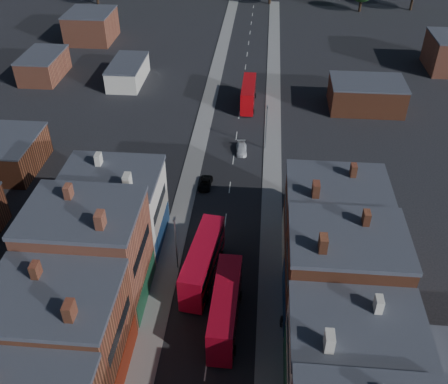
% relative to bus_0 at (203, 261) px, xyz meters
% --- Properties ---
extents(pavement_west, '(3.00, 200.00, 0.12)m').
position_rel_bus_0_xyz_m(pavement_west, '(-4.71, 21.36, -2.75)').
color(pavement_west, gray).
rests_on(pavement_west, ground).
extents(pavement_east, '(3.00, 200.00, 0.12)m').
position_rel_bus_0_xyz_m(pavement_east, '(8.29, 21.36, -2.75)').
color(pavement_east, gray).
rests_on(pavement_east, ground).
extents(lamp_post_2, '(0.25, 0.70, 8.12)m').
position_rel_bus_0_xyz_m(lamp_post_2, '(-3.41, 1.36, 1.89)').
color(lamp_post_2, slate).
rests_on(lamp_post_2, ground).
extents(lamp_post_3, '(0.25, 0.70, 8.12)m').
position_rel_bus_0_xyz_m(lamp_post_3, '(6.99, 31.36, 1.89)').
color(lamp_post_3, slate).
rests_on(lamp_post_3, ground).
extents(bus_0, '(4.27, 12.32, 5.21)m').
position_rel_bus_0_xyz_m(bus_0, '(0.00, 0.00, 0.00)').
color(bus_0, red).
rests_on(bus_0, ground).
extents(bus_1, '(3.22, 11.88, 5.10)m').
position_rel_bus_0_xyz_m(bus_1, '(3.29, -6.81, -0.06)').
color(bus_1, '#AE091E').
rests_on(bus_1, ground).
extents(bus_2, '(2.87, 10.94, 4.71)m').
position_rel_bus_0_xyz_m(bus_2, '(3.29, 47.68, -0.27)').
color(bus_2, '#AD070C').
rests_on(bus_2, ground).
extents(car_2, '(2.06, 4.15, 1.13)m').
position_rel_bus_0_xyz_m(car_2, '(-2.01, 19.35, -2.25)').
color(car_2, black).
rests_on(car_2, ground).
extents(car_3, '(2.08, 4.40, 1.24)m').
position_rel_bus_0_xyz_m(car_3, '(2.99, 29.92, -2.19)').
color(car_3, silver).
rests_on(car_3, ground).
extents(ped_3, '(0.71, 1.09, 1.71)m').
position_rel_bus_0_xyz_m(ped_3, '(9.49, -6.67, -1.84)').
color(ped_3, '#4E4843').
rests_on(ped_3, pavement_east).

